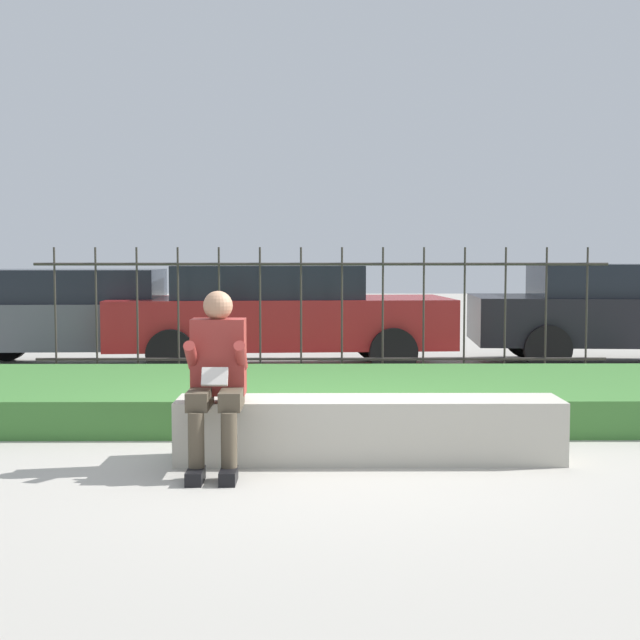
# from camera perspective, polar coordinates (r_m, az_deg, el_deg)

# --- Properties ---
(ground_plane) EXTENTS (60.00, 60.00, 0.00)m
(ground_plane) POSITION_cam_1_polar(r_m,az_deg,el_deg) (6.66, 0.39, -8.97)
(ground_plane) COLOR #A8A399
(stone_bench) EXTENTS (2.82, 0.50, 0.46)m
(stone_bench) POSITION_cam_1_polar(r_m,az_deg,el_deg) (6.63, 3.14, -7.22)
(stone_bench) COLOR #B7B2A3
(stone_bench) RESTS_ON ground_plane
(person_seated_reader) EXTENTS (0.42, 0.73, 1.26)m
(person_seated_reader) POSITION_cam_1_polar(r_m,az_deg,el_deg) (6.29, -6.61, -3.37)
(person_seated_reader) COLOR black
(person_seated_reader) RESTS_ON ground_plane
(grass_berm) EXTENTS (8.59, 2.60, 0.32)m
(grass_berm) POSITION_cam_1_polar(r_m,az_deg,el_deg) (8.59, 0.20, -4.91)
(grass_berm) COLOR #3D7533
(grass_berm) RESTS_ON ground_plane
(iron_fence) EXTENTS (6.59, 0.03, 1.61)m
(iron_fence) POSITION_cam_1_polar(r_m,az_deg,el_deg) (10.24, 0.10, 0.36)
(iron_fence) COLOR #332D28
(iron_fence) RESTS_ON ground_plane
(car_parked_right) EXTENTS (4.70, 2.18, 1.40)m
(car_parked_right) POSITION_cam_1_polar(r_m,az_deg,el_deg) (13.10, 19.61, 0.54)
(car_parked_right) COLOR black
(car_parked_right) RESTS_ON ground_plane
(car_parked_center) EXTENTS (4.59, 2.15, 1.39)m
(car_parked_center) POSITION_cam_1_polar(r_m,az_deg,el_deg) (11.96, -2.73, 0.42)
(car_parked_center) COLOR maroon
(car_parked_center) RESTS_ON ground_plane
(car_parked_left) EXTENTS (4.32, 1.97, 1.33)m
(car_parked_left) POSITION_cam_1_polar(r_m,az_deg,el_deg) (12.52, -14.93, 0.30)
(car_parked_left) COLOR #4C5156
(car_parked_left) RESTS_ON ground_plane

